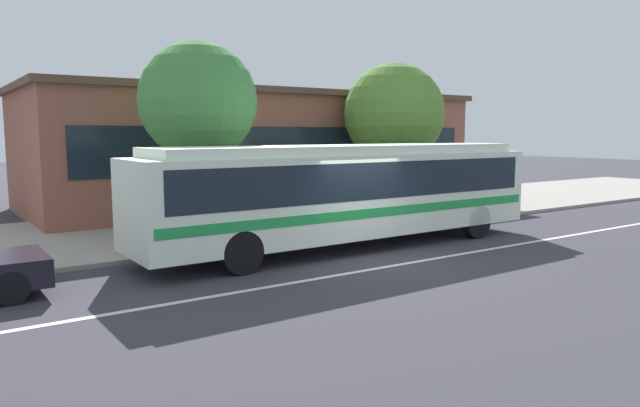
{
  "coord_description": "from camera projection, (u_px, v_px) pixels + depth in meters",
  "views": [
    {
      "loc": [
        -9.14,
        -11.09,
        3.17
      ],
      "look_at": [
        -0.44,
        1.56,
        1.3
      ],
      "focal_mm": 32.83,
      "sensor_mm": 36.0,
      "label": 1
    }
  ],
  "objects": [
    {
      "name": "ground_plane",
      "position": [
        370.0,
        260.0,
        14.6
      ],
      "size": [
        120.0,
        120.0,
        0.0
      ],
      "primitive_type": "plane",
      "color": "#37363F"
    },
    {
      "name": "station_building",
      "position": [
        251.0,
        149.0,
        25.92
      ],
      "size": [
        18.83,
        8.64,
        4.87
      ],
      "color": "#8F5241",
      "rests_on": "ground_plane"
    },
    {
      "name": "transit_bus",
      "position": [
        348.0,
        188.0,
        16.0
      ],
      "size": [
        12.01,
        2.56,
        2.83
      ],
      "color": "white",
      "rests_on": "ground_plane"
    },
    {
      "name": "sidewalk_slab",
      "position": [
        242.0,
        223.0,
        20.27
      ],
      "size": [
        60.0,
        8.0,
        0.12
      ],
      "primitive_type": "cube",
      "color": "#A2978F",
      "rests_on": "ground_plane"
    },
    {
      "name": "street_tree_near_stop",
      "position": [
        198.0,
        101.0,
        16.95
      ],
      "size": [
        3.43,
        3.43,
        5.67
      ],
      "color": "brown",
      "rests_on": "sidewalk_slab"
    },
    {
      "name": "street_tree_mid_block",
      "position": [
        394.0,
        114.0,
        22.65
      ],
      "size": [
        3.9,
        3.9,
        5.72
      ],
      "color": "brown",
      "rests_on": "sidewalk_slab"
    },
    {
      "name": "pedestrian_walking_along_curb",
      "position": [
        418.0,
        190.0,
        21.49
      ],
      "size": [
        0.37,
        0.37,
        1.63
      ],
      "color": "#312A3F",
      "rests_on": "sidewalk_slab"
    },
    {
      "name": "lane_stripe_center",
      "position": [
        391.0,
        266.0,
        13.94
      ],
      "size": [
        56.0,
        0.16,
        0.01
      ],
      "primitive_type": "cube",
      "color": "silver",
      "rests_on": "ground_plane"
    },
    {
      "name": "pedestrian_waiting_near_sign",
      "position": [
        378.0,
        194.0,
        19.25
      ],
      "size": [
        0.46,
        0.46,
        1.78
      ],
      "color": "#293847",
      "rests_on": "sidewalk_slab"
    },
    {
      "name": "bus_stop_sign",
      "position": [
        428.0,
        178.0,
        20.1
      ],
      "size": [
        0.13,
        0.44,
        2.32
      ],
      "color": "gray",
      "rests_on": "sidewalk_slab"
    }
  ]
}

